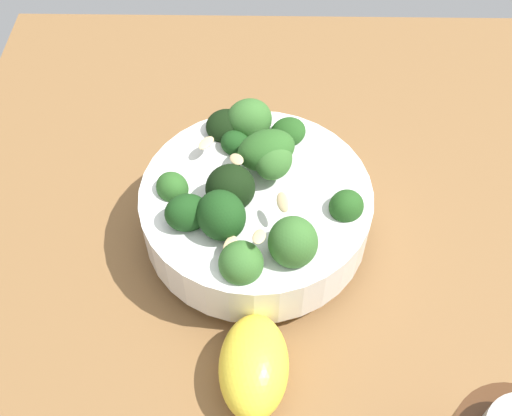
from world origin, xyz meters
The scene contains 3 objects.
ground_plane centered at (0.00, 0.00, -2.31)cm, with size 70.13×70.13×4.62cm, color brown.
bowl_of_broccoli centered at (4.98, -1.70, 4.50)cm, with size 19.71×20.54×10.91cm.
lemon_wedge centered at (4.80, 12.06, 2.41)cm, with size 8.31×5.30×4.83cm, color yellow.
Camera 1 is at (4.34, 31.02, 46.33)cm, focal length 43.46 mm.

